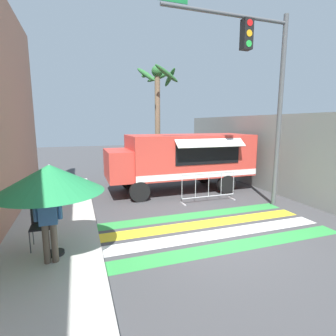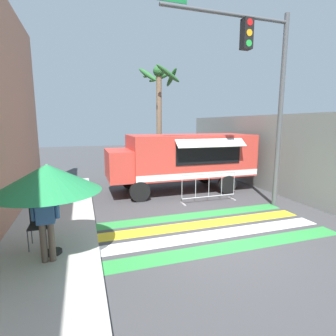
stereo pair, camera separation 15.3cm
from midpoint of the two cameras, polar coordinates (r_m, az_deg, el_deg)
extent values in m
plane|color=#424244|center=(7.32, 10.16, -14.07)|extent=(60.00, 60.00, 0.00)
cube|color=gray|center=(11.83, 22.17, 2.73)|extent=(0.20, 16.00, 3.29)
cube|color=green|center=(6.75, 13.34, -16.28)|extent=(6.40, 0.56, 0.01)
cube|color=white|center=(7.34, 10.07, -13.97)|extent=(6.40, 0.56, 0.01)
cube|color=yellow|center=(7.96, 7.35, -11.98)|extent=(6.40, 0.56, 0.01)
cube|color=green|center=(8.60, 5.06, -10.26)|extent=(6.40, 0.56, 0.01)
cube|color=#D13D33|center=(11.53, 4.31, 2.89)|extent=(5.32, 2.31, 1.75)
cube|color=#D13D33|center=(10.80, -8.76, 0.81)|extent=(1.88, 2.12, 1.18)
cube|color=#1E232D|center=(10.64, -13.52, 2.13)|extent=(0.06, 1.84, 0.45)
cube|color=black|center=(10.60, 8.38, 2.93)|extent=(2.81, 0.03, 0.79)
cube|color=white|center=(10.38, 8.97, 5.41)|extent=(2.91, 0.43, 0.31)
cube|color=white|center=(10.60, 6.75, -1.57)|extent=(5.32, 0.01, 0.24)
cylinder|color=black|center=(9.99, -6.63, -5.13)|extent=(0.78, 0.22, 0.78)
cylinder|color=black|center=(12.02, -8.85, -2.65)|extent=(0.78, 0.22, 0.78)
cylinder|color=black|center=(11.38, 12.17, -3.46)|extent=(0.78, 0.22, 0.78)
cylinder|color=black|center=(13.19, 7.40, -1.52)|extent=(0.78, 0.22, 0.78)
cylinder|color=#515456|center=(10.00, 22.68, 10.64)|extent=(0.16, 0.16, 6.45)
cylinder|color=#515456|center=(9.30, 12.54, 29.85)|extent=(4.32, 0.11, 0.11)
cube|color=black|center=(9.44, 16.24, 26.12)|extent=(0.32, 0.28, 0.90)
cylinder|color=red|center=(9.43, 16.90, 28.04)|extent=(0.20, 0.02, 0.20)
cylinder|color=#F2A519|center=(9.33, 16.80, 26.30)|extent=(0.20, 0.02, 0.20)
cylinder|color=green|center=(9.25, 16.70, 24.52)|extent=(0.20, 0.02, 0.20)
cylinder|color=black|center=(6.42, -23.91, -16.54)|extent=(0.36, 0.36, 0.06)
cylinder|color=#B2B2B7|center=(6.07, -24.53, -8.45)|extent=(0.04, 0.04, 1.96)
cone|color=#268C4C|center=(5.90, -24.99, -2.09)|extent=(2.15, 2.15, 0.58)
cylinder|color=#4C4C51|center=(6.61, -28.45, -14.12)|extent=(0.02, 0.02, 0.48)
cylinder|color=#4C4C51|center=(6.55, -24.59, -14.04)|extent=(0.02, 0.02, 0.48)
cylinder|color=#4C4C51|center=(7.01, -27.88, -12.73)|extent=(0.02, 0.02, 0.48)
cylinder|color=#4C4C51|center=(6.95, -24.26, -12.64)|extent=(0.02, 0.02, 0.48)
cube|color=black|center=(6.68, -26.46, -11.36)|extent=(0.46, 0.46, 0.03)
cube|color=black|center=(6.81, -26.40, -8.82)|extent=(0.46, 0.03, 0.45)
cylinder|color=brown|center=(5.98, -25.66, -14.64)|extent=(0.13, 0.13, 0.81)
cylinder|color=brown|center=(5.97, -24.18, -14.60)|extent=(0.13, 0.13, 0.81)
cube|color=#33598C|center=(5.72, -25.45, -7.85)|extent=(0.34, 0.20, 0.66)
cylinder|color=#33598C|center=(5.74, -27.67, -7.62)|extent=(0.09, 0.09, 0.56)
cylinder|color=#33598C|center=(5.69, -23.26, -7.44)|extent=(0.09, 0.09, 0.56)
sphere|color=brown|center=(5.61, -25.80, -3.22)|extent=(0.23, 0.23, 0.23)
cylinder|color=#B7BABF|center=(9.90, 8.47, -1.18)|extent=(2.17, 0.04, 0.04)
cylinder|color=#B7BABF|center=(10.10, 8.34, -6.12)|extent=(2.17, 0.04, 0.04)
cylinder|color=#B7BABF|center=(9.55, 2.60, -4.21)|extent=(0.02, 0.02, 0.89)
cylinder|color=#B7BABF|center=(9.76, 5.57, -3.94)|extent=(0.02, 0.02, 0.89)
cylinder|color=#B7BABF|center=(9.99, 8.40, -3.68)|extent=(0.02, 0.02, 0.89)
cylinder|color=#B7BABF|center=(10.25, 11.10, -3.41)|extent=(0.02, 0.02, 0.89)
cylinder|color=#B7BABF|center=(10.53, 13.66, -3.16)|extent=(0.02, 0.02, 0.89)
cube|color=#B7BABF|center=(9.74, 2.84, -7.76)|extent=(0.06, 0.44, 0.03)
cube|color=#B7BABF|center=(10.66, 13.30, -6.47)|extent=(0.06, 0.44, 0.03)
cylinder|color=#7A664C|center=(14.26, -2.59, 8.86)|extent=(0.28, 0.28, 5.46)
sphere|color=#2D6B33|center=(14.51, -2.68, 20.32)|extent=(0.60, 0.60, 0.60)
ellipsoid|color=#2D6B33|center=(14.72, 0.10, 19.10)|extent=(0.33, 1.36, 0.95)
ellipsoid|color=#2D6B33|center=(15.12, -2.36, 19.17)|extent=(1.32, 0.75, 0.67)
ellipsoid|color=#2D6B33|center=(14.62, -5.31, 19.55)|extent=(0.83, 1.27, 0.60)
ellipsoid|color=#2D6B33|center=(13.98, -5.19, 19.65)|extent=(0.83, 1.43, 0.95)
ellipsoid|color=#2D6B33|center=(13.84, -0.60, 19.89)|extent=(1.53, 0.75, 0.90)
camera|label=1|loc=(0.08, -90.47, -0.08)|focal=28.00mm
camera|label=2|loc=(0.08, 89.53, 0.08)|focal=28.00mm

